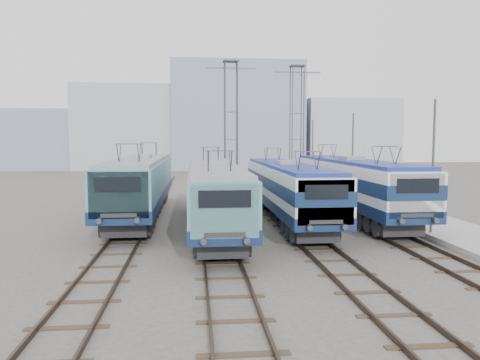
% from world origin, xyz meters
% --- Properties ---
extents(ground, '(160.00, 160.00, 0.00)m').
position_xyz_m(ground, '(0.00, 0.00, 0.00)').
color(ground, '#514C47').
extents(platform, '(4.00, 70.00, 0.30)m').
position_xyz_m(platform, '(10.20, 8.00, 0.15)').
color(platform, '#9E9E99').
rests_on(platform, ground).
extents(locomotive_far_left, '(2.97, 18.78, 3.53)m').
position_xyz_m(locomotive_far_left, '(-6.75, 10.05, 2.33)').
color(locomotive_far_left, '#112247').
rests_on(locomotive_far_left, ground).
extents(locomotive_center_left, '(2.80, 17.70, 3.33)m').
position_xyz_m(locomotive_center_left, '(-2.25, 5.14, 2.21)').
color(locomotive_center_left, '#112247').
rests_on(locomotive_center_left, ground).
extents(locomotive_center_right, '(2.74, 17.28, 3.25)m').
position_xyz_m(locomotive_center_right, '(2.25, 7.40, 2.21)').
color(locomotive_center_right, '#112247').
rests_on(locomotive_center_right, ground).
extents(locomotive_far_right, '(2.88, 18.24, 3.43)m').
position_xyz_m(locomotive_far_right, '(6.75, 8.76, 2.33)').
color(locomotive_far_right, '#112247').
rests_on(locomotive_far_right, ground).
extents(catenary_tower_west, '(4.50, 1.20, 12.00)m').
position_xyz_m(catenary_tower_west, '(0.00, 22.00, 6.64)').
color(catenary_tower_west, '#3F4247').
rests_on(catenary_tower_west, ground).
extents(catenary_tower_east, '(4.50, 1.20, 12.00)m').
position_xyz_m(catenary_tower_east, '(6.50, 24.00, 6.64)').
color(catenary_tower_east, '#3F4247').
rests_on(catenary_tower_east, ground).
extents(mast_front, '(0.12, 0.12, 7.00)m').
position_xyz_m(mast_front, '(8.60, 2.00, 3.50)').
color(mast_front, '#3F4247').
rests_on(mast_front, ground).
extents(mast_mid, '(0.12, 0.12, 7.00)m').
position_xyz_m(mast_mid, '(8.60, 14.00, 3.50)').
color(mast_mid, '#3F4247').
rests_on(mast_mid, ground).
extents(mast_rear, '(0.12, 0.12, 7.00)m').
position_xyz_m(mast_rear, '(8.60, 26.00, 3.50)').
color(mast_rear, '#3F4247').
rests_on(mast_rear, ground).
extents(building_west, '(18.00, 12.00, 14.00)m').
position_xyz_m(building_west, '(-14.00, 62.00, 7.00)').
color(building_west, '#A0A7B4').
rests_on(building_west, ground).
extents(building_center, '(22.00, 14.00, 18.00)m').
position_xyz_m(building_center, '(4.00, 62.00, 9.00)').
color(building_center, gray).
rests_on(building_center, ground).
extents(building_east, '(16.00, 12.00, 12.00)m').
position_xyz_m(building_east, '(24.00, 62.00, 6.00)').
color(building_east, '#A0A7B4').
rests_on(building_east, ground).
extents(building_far_west, '(14.00, 10.00, 10.00)m').
position_xyz_m(building_far_west, '(-30.00, 62.00, 5.00)').
color(building_far_west, gray).
rests_on(building_far_west, ground).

